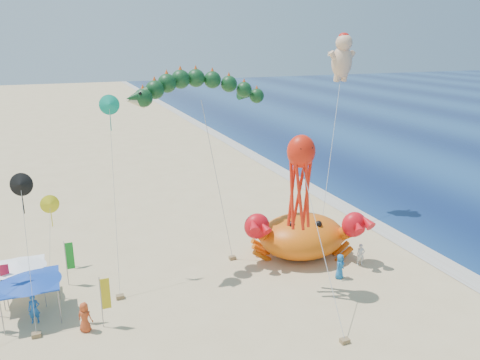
{
  "coord_description": "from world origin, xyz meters",
  "views": [
    {
      "loc": [
        -13.44,
        -26.99,
        15.97
      ],
      "look_at": [
        -2.0,
        2.0,
        6.5
      ],
      "focal_mm": 35.0,
      "sensor_mm": 36.0,
      "label": 1
    }
  ],
  "objects_px": {
    "crab_inflatable": "(303,235)",
    "dragon_kite": "(199,93)",
    "cherub_kite": "(342,57)",
    "canopy_blue": "(29,279)",
    "octopus_kite": "(300,175)",
    "canopy_white": "(18,265)"
  },
  "relations": [
    {
      "from": "canopy_blue",
      "to": "canopy_white",
      "type": "relative_size",
      "value": 1.08
    },
    {
      "from": "cherub_kite",
      "to": "canopy_white",
      "type": "distance_m",
      "value": 30.86
    },
    {
      "from": "crab_inflatable",
      "to": "cherub_kite",
      "type": "height_order",
      "value": "cherub_kite"
    },
    {
      "from": "dragon_kite",
      "to": "cherub_kite",
      "type": "height_order",
      "value": "cherub_kite"
    },
    {
      "from": "crab_inflatable",
      "to": "cherub_kite",
      "type": "bearing_deg",
      "value": 45.7
    },
    {
      "from": "canopy_blue",
      "to": "octopus_kite",
      "type": "bearing_deg",
      "value": -10.66
    },
    {
      "from": "octopus_kite",
      "to": "canopy_white",
      "type": "distance_m",
      "value": 18.42
    },
    {
      "from": "dragon_kite",
      "to": "canopy_blue",
      "type": "bearing_deg",
      "value": -160.58
    },
    {
      "from": "crab_inflatable",
      "to": "canopy_blue",
      "type": "xyz_separation_m",
      "value": [
        -18.9,
        -1.22,
        0.71
      ]
    },
    {
      "from": "crab_inflatable",
      "to": "canopy_white",
      "type": "distance_m",
      "value": 19.64
    },
    {
      "from": "crab_inflatable",
      "to": "dragon_kite",
      "type": "bearing_deg",
      "value": 157.08
    },
    {
      "from": "dragon_kite",
      "to": "octopus_kite",
      "type": "height_order",
      "value": "dragon_kite"
    },
    {
      "from": "dragon_kite",
      "to": "cherub_kite",
      "type": "xyz_separation_m",
      "value": [
        14.93,
        5.14,
        2.08
      ]
    },
    {
      "from": "crab_inflatable",
      "to": "canopy_white",
      "type": "bearing_deg",
      "value": 177.39
    },
    {
      "from": "cherub_kite",
      "to": "octopus_kite",
      "type": "relative_size",
      "value": 1.58
    },
    {
      "from": "crab_inflatable",
      "to": "canopy_blue",
      "type": "distance_m",
      "value": 18.95
    },
    {
      "from": "canopy_white",
      "to": "cherub_kite",
      "type": "bearing_deg",
      "value": 14.68
    },
    {
      "from": "canopy_white",
      "to": "crab_inflatable",
      "type": "bearing_deg",
      "value": -2.61
    },
    {
      "from": "crab_inflatable",
      "to": "octopus_kite",
      "type": "xyz_separation_m",
      "value": [
        -2.78,
        -4.25,
        6.16
      ]
    },
    {
      "from": "crab_inflatable",
      "to": "dragon_kite",
      "type": "relative_size",
      "value": 0.66
    },
    {
      "from": "canopy_blue",
      "to": "canopy_white",
      "type": "bearing_deg",
      "value": 108.62
    },
    {
      "from": "cherub_kite",
      "to": "canopy_blue",
      "type": "bearing_deg",
      "value": -160.82
    }
  ]
}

